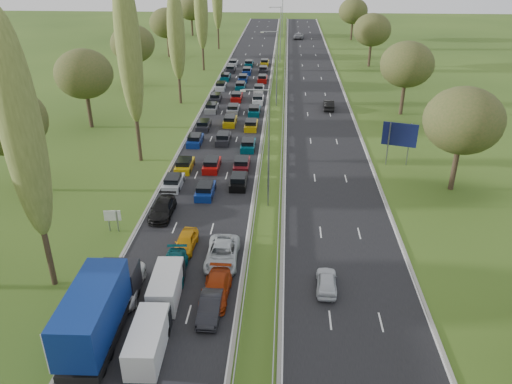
# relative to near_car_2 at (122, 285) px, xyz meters

# --- Properties ---
(ground) EXTENTS (260.00, 260.00, 0.00)m
(ground) POSITION_rel_near_car_2_xyz_m (10.30, 52.00, -0.81)
(ground) COLOR #2F4B17
(ground) RESTS_ON ground
(near_carriageway) EXTENTS (10.50, 215.00, 0.04)m
(near_carriageway) POSITION_rel_near_car_2_xyz_m (3.55, 54.50, -0.81)
(near_carriageway) COLOR black
(near_carriageway) RESTS_ON ground
(far_carriageway) EXTENTS (10.50, 215.00, 0.04)m
(far_carriageway) POSITION_rel_near_car_2_xyz_m (17.05, 54.50, -0.81)
(far_carriageway) COLOR black
(far_carriageway) RESTS_ON ground
(central_reservation) EXTENTS (2.36, 215.00, 0.32)m
(central_reservation) POSITION_rel_near_car_2_xyz_m (10.30, 54.50, -0.26)
(central_reservation) COLOR gray
(central_reservation) RESTS_ON ground
(lamp_columns) EXTENTS (0.18, 140.18, 12.00)m
(lamp_columns) POSITION_rel_near_car_2_xyz_m (10.30, 50.00, 5.19)
(lamp_columns) COLOR gray
(lamp_columns) RESTS_ON ground
(poplar_row) EXTENTS (2.80, 127.80, 22.44)m
(poplar_row) POSITION_rel_near_car_2_xyz_m (-5.70, 40.17, 11.57)
(poplar_row) COLOR #2D2116
(poplar_row) RESTS_ON ground
(woodland_left) EXTENTS (8.00, 166.00, 11.10)m
(woodland_left) POSITION_rel_near_car_2_xyz_m (-16.20, 34.63, 6.87)
(woodland_left) COLOR #2D2116
(woodland_left) RESTS_ON ground
(woodland_right) EXTENTS (8.00, 153.00, 11.10)m
(woodland_right) POSITION_rel_near_car_2_xyz_m (29.80, 38.67, 6.87)
(woodland_right) COLOR #2D2116
(woodland_right) RESTS_ON ground
(traffic_queue_fill) EXTENTS (9.11, 68.77, 0.80)m
(traffic_queue_fill) POSITION_rel_near_car_2_xyz_m (3.55, 49.38, -0.37)
(traffic_queue_fill) COLOR #B2B7BC
(traffic_queue_fill) RESTS_ON ground
(near_car_2) EXTENTS (3.05, 5.90, 1.59)m
(near_car_2) POSITION_rel_near_car_2_xyz_m (0.00, 0.00, 0.00)
(near_car_2) COLOR white
(near_car_2) RESTS_ON near_carriageway
(near_car_3) EXTENTS (2.07, 5.04, 1.46)m
(near_car_3) POSITION_rel_near_car_2_xyz_m (0.18, 12.30, -0.06)
(near_car_3) COLOR black
(near_car_3) RESTS_ON near_carriageway
(near_car_7) EXTENTS (2.29, 4.90, 1.38)m
(near_car_7) POSITION_rel_near_car_2_xyz_m (3.31, 2.71, -0.10)
(near_car_7) COLOR #054952
(near_car_7) RESTS_ON near_carriageway
(near_car_8) EXTENTS (1.84, 4.18, 1.40)m
(near_car_8) POSITION_rel_near_car_2_xyz_m (3.54, 6.55, -0.10)
(near_car_8) COLOR #CB8A0D
(near_car_8) RESTS_ON near_carriageway
(near_car_9) EXTENTS (1.56, 4.30, 1.41)m
(near_car_9) POSITION_rel_near_car_2_xyz_m (6.88, -1.88, -0.09)
(near_car_9) COLOR black
(near_car_9) RESTS_ON near_carriageway
(near_car_10) EXTENTS (2.64, 5.63, 1.56)m
(near_car_10) POSITION_rel_near_car_2_xyz_m (6.91, 4.69, -0.02)
(near_car_10) COLOR #AFB5B9
(near_car_10) RESTS_ON near_carriageway
(near_car_11) EXTENTS (2.15, 4.97, 1.43)m
(near_car_11) POSITION_rel_near_car_2_xyz_m (7.02, 0.08, -0.08)
(near_car_11) COLOR #9C2C09
(near_car_11) RESTS_ON near_carriageway
(far_car_0) EXTENTS (1.73, 3.92, 1.31)m
(far_car_0) POSITION_rel_near_car_2_xyz_m (15.24, 1.59, -0.14)
(far_car_0) COLOR silver
(far_car_0) RESTS_ON far_carriageway
(far_car_1) EXTENTS (1.69, 4.63, 1.52)m
(far_car_1) POSITION_rel_near_car_2_xyz_m (18.70, 48.87, -0.04)
(far_car_1) COLOR black
(far_car_1) RESTS_ON far_carriageway
(far_car_2) EXTENTS (3.07, 5.89, 1.58)m
(far_car_2) POSITION_rel_near_car_2_xyz_m (15.07, 118.43, -0.00)
(far_car_2) COLOR gray
(far_car_2) RESTS_ON far_carriageway
(blue_lorry) EXTENTS (2.78, 10.01, 4.23)m
(blue_lorry) POSITION_rel_near_car_2_xyz_m (-0.08, -4.33, 1.36)
(blue_lorry) COLOR black
(blue_lorry) RESTS_ON near_carriageway
(white_van_front) EXTENTS (2.02, 5.14, 2.07)m
(white_van_front) POSITION_rel_near_car_2_xyz_m (3.47, -5.64, 0.25)
(white_van_front) COLOR white
(white_van_front) RESTS_ON near_carriageway
(white_van_rear) EXTENTS (1.97, 5.02, 2.02)m
(white_van_rear) POSITION_rel_near_car_2_xyz_m (3.37, 0.01, 0.22)
(white_van_rear) COLOR silver
(white_van_rear) RESTS_ON near_carriageway
(info_sign) EXTENTS (1.50, 0.25, 2.10)m
(info_sign) POSITION_rel_near_car_2_xyz_m (-3.60, 9.12, 0.56)
(info_sign) COLOR gray
(info_sign) RESTS_ON ground
(direction_sign) EXTENTS (3.86, 1.26, 5.20)m
(direction_sign) POSITION_rel_near_car_2_xyz_m (25.20, 26.45, 2.75)
(direction_sign) COLOR gray
(direction_sign) RESTS_ON ground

